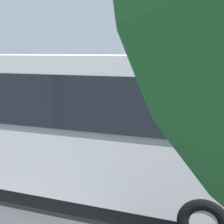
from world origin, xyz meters
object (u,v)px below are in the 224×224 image
Objects in this scene: spectator_left at (117,125)px; parked_motorcycle_silver at (71,143)px; tour_bus at (67,125)px; stunt_motorcycle at (93,102)px; spectator_centre at (94,125)px; spectator_far_left at (144,131)px.

spectator_left is 1.56m from parked_motorcycle_silver.
tour_bus is 4.90× the size of stunt_motorcycle.
parked_motorcycle_silver is 4.75m from stunt_motorcycle.
stunt_motorcycle reaches higher than spectator_centre.
parked_motorcycle_silver is (2.23, 0.53, -0.49)m from spectator_far_left.
spectator_left is at bearing 127.43° from stunt_motorcycle.
stunt_motorcycle is (2.71, -3.55, 0.07)m from spectator_left.
tour_bus reaches higher than stunt_motorcycle.
tour_bus is 7.11m from stunt_motorcycle.
spectator_far_left is 0.98× the size of spectator_centre.
stunt_motorcycle reaches higher than spectator_far_left.
spectator_left is 0.88× the size of stunt_motorcycle.
spectator_left is 0.99× the size of spectator_centre.
tour_bus is 3.07m from spectator_left.
parked_motorcycle_silver is at bearing 13.39° from spectator_far_left.
spectator_left reaches higher than parked_motorcycle_silver.
stunt_motorcycle is at bearing -70.90° from parked_motorcycle_silver.
tour_bus is 2.85m from spectator_centre.
spectator_left is at bearing -89.72° from tour_bus.
tour_bus is 5.59× the size of spectator_left.
spectator_far_left is at bearing -166.61° from parked_motorcycle_silver.
spectator_far_left is (-1.05, -2.61, -0.67)m from tour_bus.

